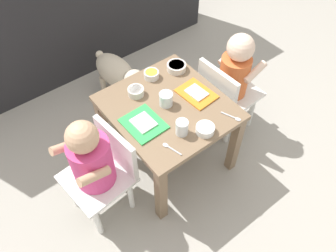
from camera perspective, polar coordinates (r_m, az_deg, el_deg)
name	(u,v)px	position (r m, az deg, el deg)	size (l,w,h in m)	color
ground_plane	(168,157)	(1.96, 0.00, -5.20)	(7.00, 7.00, 0.00)	#9E998E
dining_table	(168,116)	(1.68, 0.00, 1.64)	(0.53, 0.57, 0.43)	#7A6047
seated_child_left	(94,161)	(1.51, -12.23, -5.63)	(0.31, 0.31, 0.64)	white
seated_child_right	(233,75)	(1.86, 10.74, 8.33)	(0.29, 0.29, 0.63)	white
dog	(119,74)	(2.13, -8.12, 8.57)	(0.20, 0.45, 0.33)	beige
food_tray_left	(144,123)	(1.55, -4.09, 0.43)	(0.17, 0.19, 0.02)	green
food_tray_right	(196,93)	(1.68, 4.75, 5.43)	(0.15, 0.19, 0.02)	orange
water_cup_left	(182,128)	(1.50, 2.32, -0.37)	(0.06, 0.06, 0.07)	white
water_cup_right	(165,100)	(1.61, -0.46, 4.32)	(0.07, 0.07, 0.07)	white
cereal_bowl_left_side	(151,74)	(1.76, -2.77, 8.57)	(0.08, 0.08, 0.04)	white
cereal_bowl_right_side	(136,91)	(1.67, -5.36, 5.75)	(0.08, 0.08, 0.04)	silver
veggie_bowl_near	(176,67)	(1.80, 1.42, 9.82)	(0.10, 0.10, 0.04)	silver
veggie_bowl_far	(205,129)	(1.52, 6.19, -0.51)	(0.08, 0.08, 0.03)	white
spoon_by_left_tray	(170,148)	(1.47, 0.36, -3.65)	(0.04, 0.10, 0.01)	silver
spoon_by_right_tray	(233,117)	(1.60, 10.76, 1.46)	(0.05, 0.10, 0.01)	silver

